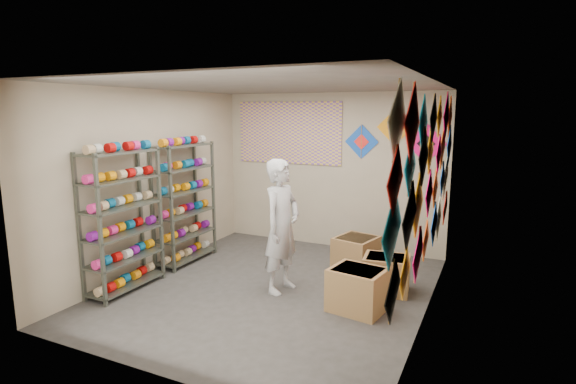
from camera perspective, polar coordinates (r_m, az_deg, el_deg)
The scene contains 12 objects.
ground at distance 6.25m, azimuth -2.05°, elevation -12.19°, with size 4.50×4.50×0.00m, color #34312E.
room_walls at distance 5.83m, azimuth -2.16°, elevation 2.94°, with size 4.50×4.50×4.50m.
shelf_rack_front at distance 6.33m, azimuth -20.28°, elevation -3.49°, with size 0.40×1.10×1.90m, color #4C5147.
shelf_rack_back at distance 7.28m, azimuth -12.99°, elevation -1.40°, with size 0.40×1.10×1.90m, color #4C5147.
string_spools at distance 6.77m, azimuth -16.42°, elevation -1.59°, with size 0.12×2.36×0.12m.
kite_wall_display at distance 5.22m, azimuth 17.51°, elevation 1.79°, with size 0.06×4.28×2.04m.
back_wall_kites at distance 7.54m, azimuth 13.48°, elevation 6.72°, with size 1.66×0.02×0.87m.
poster at distance 8.14m, azimuth 0.09°, elevation 7.53°, with size 2.00×0.01×1.10m, color #76499E.
shopkeeper at distance 5.93m, azimuth -0.80°, elevation -4.36°, with size 0.51×0.70×1.78m, color silver.
carton_a at distance 5.60m, azimuth 8.82°, elevation -12.15°, with size 0.63×0.52×0.52m, color olive.
carton_b at distance 6.22m, azimuth 12.36°, elevation -10.14°, with size 0.59×0.48×0.48m, color olive.
carton_c at distance 6.91m, azimuth 8.63°, elevation -7.78°, with size 0.54×0.60×0.52m, color olive.
Camera 1 is at (2.67, -5.13, 2.38)m, focal length 28.00 mm.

